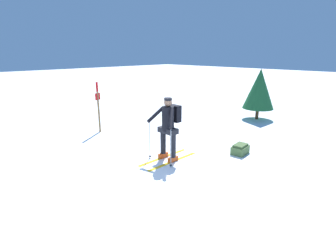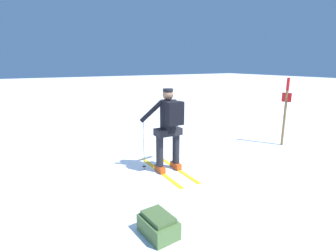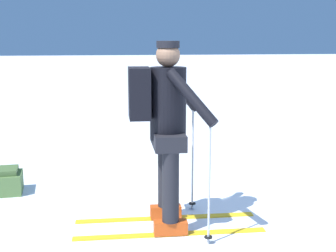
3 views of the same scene
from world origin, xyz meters
name	(u,v)px [view 3 (image 3 of 3)]	position (x,y,z in m)	size (l,w,h in m)	color
ground_plane	(207,210)	(0.00, 0.00, 0.00)	(80.00, 80.00, 0.00)	white
skier	(165,123)	(0.35, -0.48, 0.99)	(0.98, 1.75, 1.72)	gold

